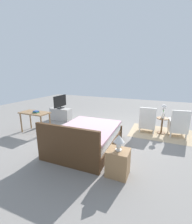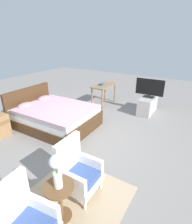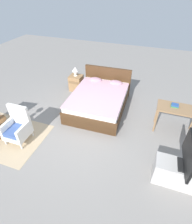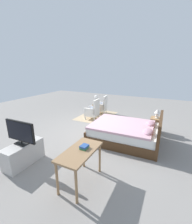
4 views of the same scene
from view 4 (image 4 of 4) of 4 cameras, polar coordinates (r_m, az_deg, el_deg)
ground_plane at (r=5.42m, az=-0.86°, el=-8.50°), size 16.00×16.00×0.00m
floor_rug at (r=7.42m, az=0.22°, el=-1.44°), size 2.10×1.50×0.01m
bed at (r=4.94m, az=11.35°, el=-7.67°), size 1.64×2.17×0.96m
armchair_by_window_left at (r=7.72m, az=2.24°, el=2.19°), size 0.61×0.61×0.92m
armchair_by_window_right at (r=6.87m, az=-1.12°, el=0.38°), size 0.55×0.55×0.92m
side_table at (r=7.33m, az=0.06°, el=1.17°), size 0.40×0.40×0.56m
flower_vase at (r=7.21m, az=0.06°, el=5.00°), size 0.17×0.17×0.48m
nightstand at (r=5.89m, az=21.82°, el=-4.71°), size 0.44×0.41×0.56m
table_lamp at (r=5.74m, az=22.35°, el=-0.09°), size 0.22×0.22×0.33m
tv_stand at (r=4.21m, az=-25.84°, el=-14.11°), size 0.96×0.40×0.54m
tv_flatscreen at (r=3.96m, az=-26.91°, el=-6.91°), size 0.21×0.87×0.58m
vanity_desk at (r=3.10m, az=-6.05°, el=-16.12°), size 1.04×0.52×0.74m
book_stack at (r=3.09m, az=-4.46°, el=-13.09°), size 0.18×0.14×0.07m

